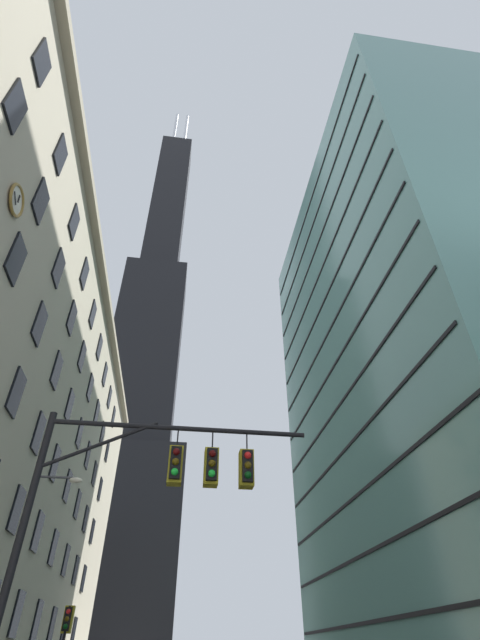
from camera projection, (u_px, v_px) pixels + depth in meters
name	position (u px, v px, depth m)	size (l,w,h in m)	color
dark_skyscraper	(140.00, 395.00, 111.57)	(24.50, 24.50, 189.33)	black
glass_office_midrise	(427.00, 357.00, 44.40)	(19.70, 36.64, 51.80)	slate
traffic_signal_mast	(158.00, 489.00, 12.09)	(7.57, 0.63, 7.51)	black
traffic_light_far_left	(67.00, 625.00, 20.00)	(0.40, 0.63, 3.80)	black
street_lamppost	(21.00, 562.00, 17.22)	(1.98, 0.32, 8.24)	#47474C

